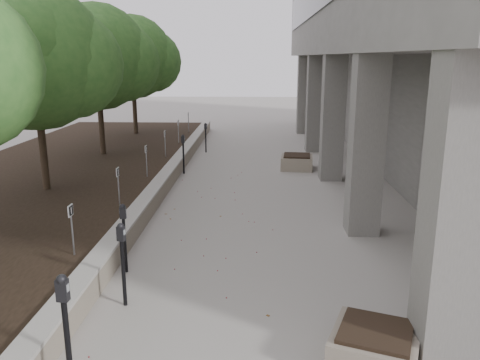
# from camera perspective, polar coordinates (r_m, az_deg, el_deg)

# --- Properties ---
(retaining_wall) EXTENTS (0.39, 26.00, 0.50)m
(retaining_wall) POSITION_cam_1_polar(r_m,az_deg,el_deg) (14.41, -9.25, -0.66)
(retaining_wall) COLOR gray
(retaining_wall) RESTS_ON ground
(planting_bed) EXTENTS (7.00, 26.00, 0.40)m
(planting_bed) POSITION_cam_1_polar(r_m,az_deg,el_deg) (15.56, -22.63, -0.66)
(planting_bed) COLOR #2E2117
(planting_bed) RESTS_ON ground
(crabapple_tree_3) EXTENTS (4.60, 4.00, 5.44)m
(crabapple_tree_3) POSITION_cam_1_polar(r_m,az_deg,el_deg) (13.93, -22.83, 9.90)
(crabapple_tree_3) COLOR #306325
(crabapple_tree_3) RESTS_ON planting_bed
(crabapple_tree_4) EXTENTS (4.60, 4.00, 5.44)m
(crabapple_tree_4) POSITION_cam_1_polar(r_m,az_deg,el_deg) (18.59, -16.37, 11.26)
(crabapple_tree_4) COLOR #306325
(crabapple_tree_4) RESTS_ON planting_bed
(crabapple_tree_5) EXTENTS (4.60, 4.00, 5.44)m
(crabapple_tree_5) POSITION_cam_1_polar(r_m,az_deg,el_deg) (23.39, -12.51, 12.00)
(crabapple_tree_5) COLOR #306325
(crabapple_tree_5) RESTS_ON planting_bed
(parking_sign_3) EXTENTS (0.04, 0.22, 0.96)m
(parking_sign_3) POSITION_cam_1_polar(r_m,az_deg,el_deg) (9.32, -19.17, -5.60)
(parking_sign_3) COLOR black
(parking_sign_3) RESTS_ON planting_bed
(parking_sign_4) EXTENTS (0.04, 0.22, 0.96)m
(parking_sign_4) POSITION_cam_1_polar(r_m,az_deg,el_deg) (12.03, -14.12, -0.80)
(parking_sign_4) COLOR black
(parking_sign_4) RESTS_ON planting_bed
(parking_sign_5) EXTENTS (0.04, 0.22, 0.96)m
(parking_sign_5) POSITION_cam_1_polar(r_m,az_deg,el_deg) (14.85, -10.96, 2.20)
(parking_sign_5) COLOR black
(parking_sign_5) RESTS_ON planting_bed
(parking_sign_6) EXTENTS (0.04, 0.22, 0.96)m
(parking_sign_6) POSITION_cam_1_polar(r_m,az_deg,el_deg) (17.73, -8.82, 4.24)
(parking_sign_6) COLOR black
(parking_sign_6) RESTS_ON planting_bed
(parking_sign_7) EXTENTS (0.04, 0.22, 0.96)m
(parking_sign_7) POSITION_cam_1_polar(r_m,az_deg,el_deg) (20.65, -7.27, 5.70)
(parking_sign_7) COLOR black
(parking_sign_7) RESTS_ON planting_bed
(parking_sign_8) EXTENTS (0.04, 0.22, 0.96)m
(parking_sign_8) POSITION_cam_1_polar(r_m,az_deg,el_deg) (23.58, -6.10, 6.80)
(parking_sign_8) COLOR black
(parking_sign_8) RESTS_ON planting_bed
(parking_meter_1) EXTENTS (0.16, 0.12, 1.56)m
(parking_meter_1) POSITION_cam_1_polar(r_m,az_deg,el_deg) (6.22, -19.71, -16.94)
(parking_meter_1) COLOR black
(parking_meter_1) RESTS_ON ground
(parking_meter_2) EXTENTS (0.16, 0.13, 1.41)m
(parking_meter_2) POSITION_cam_1_polar(r_m,az_deg,el_deg) (8.04, -13.62, -9.70)
(parking_meter_2) COLOR black
(parking_meter_2) RESTS_ON ground
(parking_meter_3) EXTENTS (0.14, 0.11, 1.33)m
(parking_meter_3) POSITION_cam_1_polar(r_m,az_deg,el_deg) (9.25, -13.45, -6.71)
(parking_meter_3) COLOR black
(parking_meter_3) RESTS_ON ground
(parking_meter_4) EXTENTS (0.14, 0.10, 1.37)m
(parking_meter_4) POSITION_cam_1_polar(r_m,az_deg,el_deg) (16.74, -6.68, 3.04)
(parking_meter_4) COLOR black
(parking_meter_4) RESTS_ON ground
(parking_meter_5) EXTENTS (0.14, 0.12, 1.25)m
(parking_meter_5) POSITION_cam_1_polar(r_m,az_deg,el_deg) (20.46, -4.06, 4.99)
(parking_meter_5) COLOR black
(parking_meter_5) RESTS_ON ground
(planter_front) EXTENTS (1.39, 1.39, 0.50)m
(planter_front) POSITION_cam_1_polar(r_m,az_deg,el_deg) (6.91, 15.59, -18.38)
(planter_front) COLOR gray
(planter_front) RESTS_ON ground
(planter_back) EXTENTS (1.21, 1.21, 0.52)m
(planter_back) POSITION_cam_1_polar(r_m,az_deg,el_deg) (17.56, 6.70, 2.16)
(planter_back) COLOR gray
(planter_back) RESTS_ON ground
(berry_scatter) EXTENTS (3.30, 14.10, 0.02)m
(berry_scatter) POSITION_cam_1_polar(r_m,az_deg,el_deg) (10.46, -4.09, -7.69)
(berry_scatter) COLOR maroon
(berry_scatter) RESTS_ON ground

